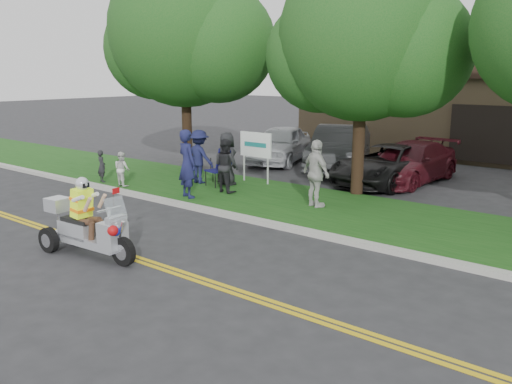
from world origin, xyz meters
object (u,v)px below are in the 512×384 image
Objects in this scene: trike_scooter at (86,228)px; parked_car_far_left at (280,144)px; parked_car_right at (410,162)px; spectator_adult_left at (187,164)px; spectator_adult_right at (316,174)px; parked_car_left at (339,148)px; lawn_chair_b at (225,166)px; spectator_adult_mid at (226,166)px; lawn_chair_a at (220,165)px; parked_car_mid at (387,165)px.

parked_car_far_left is at bearing 103.89° from trike_scooter.
trike_scooter is at bearing -97.33° from parked_car_right.
spectator_adult_right is (3.49, 1.37, -0.08)m from spectator_adult_left.
parked_car_right is at bearing 75.90° from trike_scooter.
parked_car_far_left is 2.77m from parked_car_left.
parked_car_far_left is at bearing 177.73° from parked_car_right.
spectator_adult_mid is (1.04, -1.09, 0.26)m from lawn_chair_b.
spectator_adult_right is at bearing -91.25° from parked_car_right.
parked_car_right is at bearing 55.13° from lawn_chair_b.
lawn_chair_b is at bearing 105.91° from trike_scooter.
parked_car_mid is at bearing 58.20° from lawn_chair_a.
trike_scooter is at bearing -58.88° from lawn_chair_a.
lawn_chair_a is 5.47m from parked_car_left.
parked_car_right is at bearing 66.59° from parked_car_mid.
lawn_chair_a is at bearing -50.98° from lawn_chair_b.
parked_car_mid is (4.09, 3.51, -0.00)m from lawn_chair_b.
spectator_adult_mid is at bearing -87.70° from parked_car_far_left.
parked_car_left is at bearing -81.07° from spectator_adult_left.
lawn_chair_b is at bearing -58.52° from spectator_adult_left.
trike_scooter reaches higher than parked_car_mid.
spectator_adult_right is at bearing -171.54° from spectator_adult_mid.
spectator_adult_left is at bearing 107.83° from trike_scooter.
spectator_adult_right reaches higher than trike_scooter.
lawn_chair_a is 0.25× the size of parked_car_right.
spectator_adult_mid is at bearing 24.59° from spectator_adult_right.
spectator_adult_mid is at bearing -34.73° from lawn_chair_b.
spectator_adult_right reaches higher than spectator_adult_mid.
parked_car_far_left is 0.95× the size of parked_car_mid.
lawn_chair_a is 0.26× the size of parked_car_far_left.
spectator_adult_left reaches higher than spectator_adult_mid.
spectator_adult_right is 4.47m from parked_car_mid.
parked_car_far_left reaches higher than lawn_chair_a.
spectator_adult_left is at bearing 78.33° from spectator_adult_mid.
spectator_adult_right is at bearing -65.81° from parked_car_far_left.
spectator_adult_left is 0.44× the size of parked_car_far_left.
parked_car_left is 3.08m from parked_car_right.
spectator_adult_mid is (-1.48, 5.86, 0.34)m from trike_scooter.
spectator_adult_right is 0.39× the size of parked_car_mid.
parked_car_far_left is at bearing 116.50° from lawn_chair_b.
spectator_adult_left reaches higher than lawn_chair_b.
parked_car_mid is (1.57, 10.46, 0.08)m from trike_scooter.
spectator_adult_mid is 0.89× the size of spectator_adult_right.
parked_car_far_left reaches higher than parked_car_right.
parked_car_mid is (2.61, -1.31, -0.19)m from parked_car_left.
trike_scooter is 11.43m from parked_car_right.
spectator_adult_right is 0.39× the size of parked_car_right.
spectator_adult_right is (1.63, 6.01, 0.45)m from trike_scooter.
spectator_adult_left is at bearing -93.95° from parked_car_far_left.
parked_car_right is (0.43, 0.79, 0.02)m from parked_car_mid.
spectator_adult_mid is at bearing -120.08° from parked_car_right.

